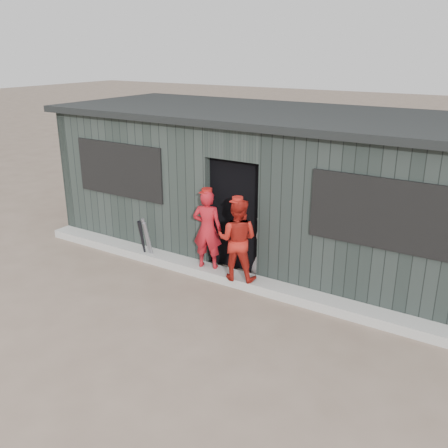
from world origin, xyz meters
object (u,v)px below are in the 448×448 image
Objects in this scene: bat_left at (147,240)px; bat_right at (143,240)px; player_red_left at (207,229)px; bat_mid at (149,242)px; dugout at (273,184)px; player_grey_back at (265,245)px; player_red_right at (237,239)px.

bat_left is 0.08m from bat_right.
player_red_left is (1.24, 0.12, 0.41)m from bat_left.
player_red_left is (1.31, 0.16, 0.42)m from bat_right.
dugout is at bearing 48.86° from bat_mid.
bat_left is 2.19m from player_grey_back.
bat_left is 0.71× the size of player_grey_back.
bat_left reaches higher than bat_right.
player_red_right is at bearing 152.14° from player_red_left.
player_grey_back reaches higher than bat_right.
bat_left is 0.06m from bat_mid.
dugout reaches higher than player_grey_back.
dugout is at bearing 47.59° from bat_right.
bat_mid is at bearing 6.18° from bat_left.
player_grey_back is at bearing -67.30° from dugout.
player_grey_back is (2.19, 0.55, 0.19)m from bat_right.
bat_mid is 1.28m from player_red_left.
bat_left is at bearing 30.59° from bat_right.
dugout is (1.59, 1.78, 0.87)m from bat_left.
player_red_left is 1.14× the size of player_grey_back.
bat_left reaches higher than bat_mid.
bat_right is (-0.07, -0.04, -0.01)m from bat_left.
player_grey_back is at bearing -130.12° from player_red_right.
bat_left is 0.62× the size of player_red_left.
player_red_right is at bearing 73.27° from player_grey_back.
bat_right is 2.62m from dugout.
bat_left is 0.63× the size of player_red_right.
player_grey_back is (2.08, 0.50, 0.21)m from bat_mid.
player_red_left is at bearing 5.32° from bat_mid.
player_grey_back reaches higher than bat_left.
player_red_left is 1.00m from player_grey_back.
bat_right is at bearing -149.41° from bat_left.
player_red_left is at bearing -102.04° from dugout.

